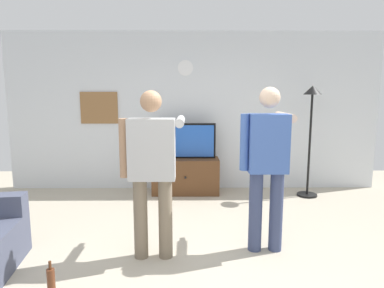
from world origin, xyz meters
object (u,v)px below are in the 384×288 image
tv_stand (186,176)px  wall_clock (185,68)px  person_standing_nearer_couch (267,160)px  television (186,141)px  beverage_bottle (51,282)px  framed_picture (99,108)px  person_standing_nearer_lamp (152,165)px  floor_lamp (311,118)px

tv_stand → wall_clock: size_ratio=4.31×
tv_stand → person_standing_nearer_couch: (0.87, -2.05, 0.68)m
tv_stand → person_standing_nearer_couch: 2.33m
television → beverage_bottle: size_ratio=3.27×
television → wall_clock: bearing=90.0°
television → tv_stand: bearing=-90.0°
television → wall_clock: wall_clock is taller
framed_picture → person_standing_nearer_lamp: (1.18, -2.49, -0.46)m
television → floor_lamp: size_ratio=0.56×
wall_clock → framed_picture: bearing=179.8°
person_standing_nearer_couch → beverage_bottle: size_ratio=5.65×
framed_picture → beverage_bottle: framed_picture is taller
tv_stand → framed_picture: size_ratio=1.74×
beverage_bottle → person_standing_nearer_couch: bearing=22.7°
tv_stand → framed_picture: 1.88m
tv_stand → framed_picture: (-1.48, 0.30, 1.13)m
television → wall_clock: (-0.00, 0.24, 1.21)m
wall_clock → person_standing_nearer_couch: bearing=-69.6°
wall_clock → beverage_bottle: bearing=-108.9°
framed_picture → person_standing_nearer_couch: person_standing_nearer_couch is taller
tv_stand → beverage_bottle: bearing=-110.7°
person_standing_nearer_couch → tv_stand: bearing=113.0°
framed_picture → beverage_bottle: 3.44m
television → framed_picture: size_ratio=1.58×
tv_stand → television: television is taller
wall_clock → floor_lamp: size_ratio=0.14×
framed_picture → beverage_bottle: size_ratio=2.07×
floor_lamp → tv_stand: bearing=174.9°
wall_clock → television: bearing=-90.0°
person_standing_nearer_lamp → person_standing_nearer_couch: 1.18m
television → person_standing_nearer_lamp: size_ratio=0.59×
framed_picture → person_standing_nearer_couch: bearing=-45.0°
tv_stand → person_standing_nearer_couch: bearing=-67.0°
television → floor_lamp: 2.05m
framed_picture → floor_lamp: bearing=-7.7°
tv_stand → floor_lamp: floor_lamp is taller
tv_stand → wall_clock: bearing=90.0°
person_standing_nearer_lamp → person_standing_nearer_couch: person_standing_nearer_couch is taller
television → beverage_bottle: (-1.08, -2.91, -0.76)m
television → floor_lamp: bearing=-6.4°
tv_stand → framed_picture: framed_picture is taller
floor_lamp → beverage_bottle: bearing=-138.9°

